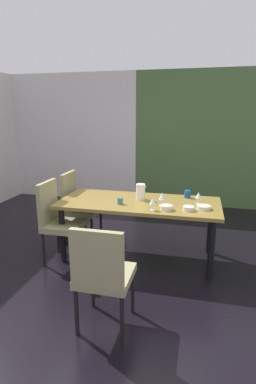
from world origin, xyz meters
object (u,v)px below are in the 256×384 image
at_px(dining_table, 139,208).
at_px(serving_bowl_east, 189,208).
at_px(serving_bowl_near_window, 166,208).
at_px(chair_left_far, 77,204).
at_px(chair_head_near, 102,273).
at_px(wine_glass_south, 198,196).
at_px(serving_bowl_right, 204,207).
at_px(cup_rear, 120,201).
at_px(pitcher_west, 141,192).
at_px(wine_glass_north, 153,202).
at_px(cup_near_shelf, 187,194).
at_px(chair_left_near, 58,218).
at_px(wine_glass_center, 162,196).

xyz_separation_m(dining_table, serving_bowl_east, (0.60, -0.21, 0.10)).
xyz_separation_m(serving_bowl_east, serving_bowl_near_window, (-0.24, -0.04, 0.00)).
relative_size(chair_left_far, chair_head_near, 1.05).
height_order(wine_glass_south, serving_bowl_right, wine_glass_south).
bearing_deg(cup_rear, serving_bowl_east, -3.78).
xyz_separation_m(wine_glass_south, serving_bowl_east, (-0.10, -0.28, -0.08)).
height_order(chair_left_far, serving_bowl_east, chair_left_far).
bearing_deg(chair_left_far, pitcher_west, 76.66).
bearing_deg(dining_table, wine_glass_north, -54.27).
relative_size(dining_table, serving_bowl_right, 12.80).
height_order(wine_glass_north, pitcher_west, pitcher_west).
bearing_deg(pitcher_west, chair_left_far, 166.66).
bearing_deg(cup_near_shelf, chair_left_far, -179.89).
xyz_separation_m(serving_bowl_right, cup_rear, (-0.96, -0.03, 0.02)).
distance_m(chair_left_near, chair_head_near, 1.40).
distance_m(chair_left_near, wine_glass_center, 1.28).
distance_m(dining_table, cup_near_shelf, 0.65).
xyz_separation_m(serving_bowl_east, pitcher_west, (-0.60, 0.29, 0.08)).
distance_m(wine_glass_south, cup_rear, 0.92).
height_order(chair_left_near, cup_rear, chair_left_near).
bearing_deg(chair_left_near, cup_rear, 101.00).
distance_m(dining_table, pitcher_west, 0.20).
xyz_separation_m(wine_glass_center, pitcher_west, (-0.29, 0.19, -0.01)).
height_order(wine_glass_south, pitcher_west, pitcher_west).
height_order(wine_glass_center, cup_near_shelf, wine_glass_center).
height_order(wine_glass_center, serving_bowl_near_window, wine_glass_center).
bearing_deg(chair_head_near, pitcher_west, 89.13).
bearing_deg(wine_glass_center, serving_bowl_near_window, -64.51).
bearing_deg(chair_left_near, pitcher_west, 112.37).
bearing_deg(pitcher_west, chair_left_near, -157.63).
distance_m(chair_left_far, cup_rear, 0.91).
relative_size(serving_bowl_right, cup_near_shelf, 1.60).
distance_m(chair_left_near, serving_bowl_near_window, 1.32).
height_order(dining_table, chair_left_far, chair_left_far).
relative_size(wine_glass_center, cup_rear, 2.08).
distance_m(wine_glass_center, serving_bowl_near_window, 0.18).
xyz_separation_m(wine_glass_south, cup_near_shelf, (-0.14, 0.24, -0.05)).
distance_m(dining_table, serving_bowl_near_window, 0.46).
bearing_deg(wine_glass_center, serving_bowl_east, -18.23).
distance_m(chair_left_near, cup_rear, 0.79).
bearing_deg(chair_head_near, cup_near_shelf, 70.85).
bearing_deg(chair_left_near, serving_bowl_near_window, 92.17).
distance_m(dining_table, serving_bowl_right, 0.78).
height_order(chair_head_near, wine_glass_south, chair_head_near).
height_order(chair_left_near, pitcher_west, chair_left_near).
bearing_deg(serving_bowl_right, wine_glass_south, 108.04).
xyz_separation_m(wine_glass_center, serving_bowl_near_window, (0.07, -0.14, -0.08)).
height_order(serving_bowl_right, cup_rear, cup_rear).
distance_m(chair_head_near, cup_near_shelf, 1.79).
xyz_separation_m(chair_head_near, cup_near_shelf, (0.58, 1.67, 0.25)).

